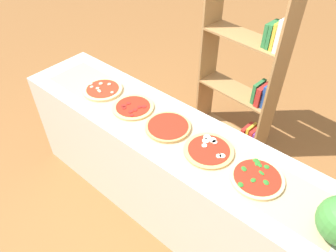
{
  "coord_description": "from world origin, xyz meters",
  "views": [
    {
      "loc": [
        1.0,
        -1.17,
        2.27
      ],
      "look_at": [
        0.0,
        0.0,
        0.9
      ],
      "focal_mm": 33.62,
      "sensor_mm": 36.0,
      "label": 1
    }
  ],
  "objects_px": {
    "pizza_mushroom_0": "(102,90)",
    "bookshelf": "(247,74)",
    "pizza_pepperoni_1": "(133,107)",
    "pizza_spinach_4": "(257,177)",
    "pizza_plain_2": "(168,127)",
    "pizza_mozzarella_3": "(209,150)"
  },
  "relations": [
    {
      "from": "pizza_spinach_4",
      "to": "bookshelf",
      "type": "xyz_separation_m",
      "value": [
        -0.66,
        1.09,
        -0.12
      ]
    },
    {
      "from": "pizza_mozzarella_3",
      "to": "pizza_spinach_4",
      "type": "bearing_deg",
      "value": 0.55
    },
    {
      "from": "pizza_mushroom_0",
      "to": "pizza_spinach_4",
      "type": "relative_size",
      "value": 0.98
    },
    {
      "from": "pizza_pepperoni_1",
      "to": "bookshelf",
      "type": "relative_size",
      "value": 0.18
    },
    {
      "from": "pizza_spinach_4",
      "to": "pizza_mushroom_0",
      "type": "bearing_deg",
      "value": -179.68
    },
    {
      "from": "pizza_mozzarella_3",
      "to": "pizza_pepperoni_1",
      "type": "bearing_deg",
      "value": -179.73
    },
    {
      "from": "pizza_plain_2",
      "to": "bookshelf",
      "type": "distance_m",
      "value": 1.1
    },
    {
      "from": "pizza_pepperoni_1",
      "to": "pizza_mozzarella_3",
      "type": "distance_m",
      "value": 0.65
    },
    {
      "from": "pizza_mushroom_0",
      "to": "pizza_mozzarella_3",
      "type": "distance_m",
      "value": 0.98
    },
    {
      "from": "pizza_spinach_4",
      "to": "pizza_pepperoni_1",
      "type": "bearing_deg",
      "value": -179.64
    },
    {
      "from": "pizza_mozzarella_3",
      "to": "bookshelf",
      "type": "xyz_separation_m",
      "value": [
        -0.34,
        1.09,
        -0.12
      ]
    },
    {
      "from": "pizza_mushroom_0",
      "to": "pizza_pepperoni_1",
      "type": "bearing_deg",
      "value": 0.2
    },
    {
      "from": "pizza_mushroom_0",
      "to": "pizza_plain_2",
      "type": "distance_m",
      "value": 0.65
    },
    {
      "from": "pizza_mushroom_0",
      "to": "pizza_plain_2",
      "type": "xyz_separation_m",
      "value": [
        0.65,
        -0.0,
        0.0
      ]
    },
    {
      "from": "pizza_mushroom_0",
      "to": "pizza_spinach_4",
      "type": "bearing_deg",
      "value": 0.32
    },
    {
      "from": "pizza_plain_2",
      "to": "pizza_spinach_4",
      "type": "xyz_separation_m",
      "value": [
        0.65,
        0.01,
        -0.0
      ]
    },
    {
      "from": "pizza_mushroom_0",
      "to": "bookshelf",
      "type": "relative_size",
      "value": 0.18
    },
    {
      "from": "pizza_pepperoni_1",
      "to": "bookshelf",
      "type": "distance_m",
      "value": 1.14
    },
    {
      "from": "pizza_pepperoni_1",
      "to": "pizza_plain_2",
      "type": "bearing_deg",
      "value": -0.22
    },
    {
      "from": "pizza_mozzarella_3",
      "to": "bookshelf",
      "type": "bearing_deg",
      "value": 107.24
    },
    {
      "from": "pizza_plain_2",
      "to": "pizza_mushroom_0",
      "type": "bearing_deg",
      "value": 179.99
    },
    {
      "from": "pizza_mushroom_0",
      "to": "pizza_mozzarella_3",
      "type": "height_order",
      "value": "pizza_mushroom_0"
    }
  ]
}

